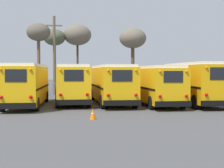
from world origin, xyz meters
TOP-DOWN VIEW (x-y plane):
  - ground_plane at (0.00, 0.00)m, footprint 160.00×160.00m
  - school_bus_0 at (-6.47, -1.17)m, footprint 2.50×9.69m
  - school_bus_1 at (-3.23, 0.62)m, footprint 2.98×9.55m
  - school_bus_2 at (0.00, -0.02)m, footprint 2.96×10.06m
  - school_bus_3 at (3.24, -0.89)m, footprint 2.80×10.00m
  - school_bus_4 at (6.47, -1.08)m, footprint 2.67×9.81m
  - utility_pole at (-5.21, 10.97)m, footprint 1.80×0.29m
  - bare_tree_0 at (-6.92, 11.07)m, footprint 2.61×2.61m
  - bare_tree_1 at (3.66, 11.68)m, footprint 3.09×3.09m
  - bare_tree_2 at (-2.64, 18.90)m, footprint 3.71×3.71m
  - bare_tree_3 at (-5.65, 18.24)m, footprint 2.88×2.88m
  - fence_line at (0.00, 7.21)m, footprint 21.00×0.06m
  - traffic_cone at (-1.91, -8.79)m, footprint 0.36×0.36m

SIDE VIEW (x-z plane):
  - ground_plane at x=0.00m, z-range 0.00..0.00m
  - traffic_cone at x=-1.91m, z-range 0.00..0.62m
  - fence_line at x=0.00m, z-range 0.29..1.71m
  - school_bus_3 at x=3.24m, z-range 0.13..3.16m
  - school_bus_2 at x=0.00m, z-range 0.14..3.24m
  - school_bus_1 at x=-3.23m, z-range 0.13..3.26m
  - school_bus_0 at x=-6.47m, z-range 0.13..3.27m
  - school_bus_4 at x=6.47m, z-range 0.14..3.43m
  - utility_pole at x=-5.21m, z-range 0.15..8.83m
  - bare_tree_1 at x=3.66m, z-range 2.49..10.07m
  - bare_tree_0 at x=-6.92m, z-range 2.75..10.64m
  - bare_tree_3 at x=-5.65m, z-range 2.80..10.94m
  - bare_tree_2 at x=-2.64m, z-range 2.99..11.86m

